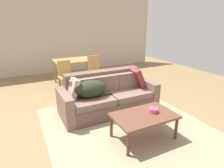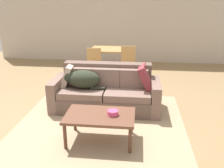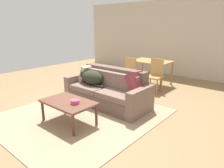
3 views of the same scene
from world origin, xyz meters
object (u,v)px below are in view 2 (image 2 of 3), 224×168
dog_on_left_cushion (82,79)px  couch (106,92)px  dining_chair_near_left (94,64)px  dining_chair_near_right (128,63)px  throw_pillow_by_right_arm (146,77)px  throw_pillow_by_left_arm (68,75)px  coffee_table (100,118)px  bowl_on_coffee_table (113,113)px  dining_table (113,52)px

dog_on_left_cushion → couch: bearing=12.2°
dining_chair_near_left → couch: bearing=-74.7°
couch → dining_chair_near_right: 1.62m
dog_on_left_cushion → throw_pillow_by_right_arm: size_ratio=1.71×
couch → throw_pillow_by_left_arm: couch is taller
dog_on_left_cushion → dining_chair_near_left: (-0.08, 1.62, -0.12)m
coffee_table → dining_chair_near_left: (-0.59, 2.73, 0.09)m
couch → dog_on_left_cushion: size_ratio=2.60×
couch → bowl_on_coffee_table: size_ratio=13.01×
dog_on_left_cushion → dining_table: dog_on_left_cushion is taller
couch → throw_pillow_by_left_arm: bearing=176.5°
couch → coffee_table: 1.21m
throw_pillow_by_left_arm → coffee_table: throw_pillow_by_left_arm is taller
dog_on_left_cushion → dining_table: bearing=81.8°
throw_pillow_by_left_arm → dining_table: (0.65, 2.10, 0.05)m
dog_on_left_cushion → bowl_on_coffee_table: dog_on_left_cushion is taller
dining_chair_near_right → coffee_table: bearing=-102.5°
couch → bowl_on_coffee_table: couch is taller
bowl_on_coffee_table → dining_chair_near_right: 2.77m
dining_table → dog_on_left_cushion: bearing=-98.4°
dog_on_left_cushion → throw_pillow_by_left_arm: 0.35m
coffee_table → bowl_on_coffee_table: bowl_on_coffee_table is taller
dining_table → throw_pillow_by_left_arm: bearing=-107.2°
bowl_on_coffee_table → dining_table: 3.37m
couch → coffee_table: couch is taller
couch → dog_on_left_cushion: couch is taller
couch → dog_on_left_cushion: bearing=-167.8°
coffee_table → dining_table: dining_table is taller
bowl_on_coffee_table → dining_table: (-0.37, 3.35, 0.20)m
dining_table → dining_chair_near_right: dining_chair_near_right is taller
throw_pillow_by_right_arm → dining_chair_near_right: 1.59m
coffee_table → dining_chair_near_right: (0.28, 2.78, 0.11)m
throw_pillow_by_right_arm → dining_chair_near_left: (-1.27, 1.48, -0.15)m
throw_pillow_by_right_arm → dining_chair_near_left: size_ratio=0.54×
throw_pillow_by_right_arm → bowl_on_coffee_table: (-0.49, -1.24, -0.17)m
couch → coffee_table: size_ratio=2.01×
coffee_table → bowl_on_coffee_table: 0.21m
bowl_on_coffee_table → dining_table: bearing=96.2°
coffee_table → dining_chair_near_left: bearing=102.2°
bowl_on_coffee_table → coffee_table: bearing=-177.8°
throw_pillow_by_right_arm → dog_on_left_cushion: bearing=-173.5°
coffee_table → bowl_on_coffee_table: (0.19, 0.01, 0.08)m
throw_pillow_by_left_arm → bowl_on_coffee_table: 1.62m
dining_table → dining_chair_near_left: bearing=-123.7°
couch → dining_chair_near_right: size_ratio=2.22×
throw_pillow_by_left_arm → throw_pillow_by_right_arm: size_ratio=0.92×
throw_pillow_by_right_arm → throw_pillow_by_left_arm: bearing=179.8°
dining_chair_near_right → bowl_on_coffee_table: bearing=-98.6°
dining_table → throw_pillow_by_right_arm: bearing=-67.8°
bowl_on_coffee_table → dining_table: dining_table is taller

